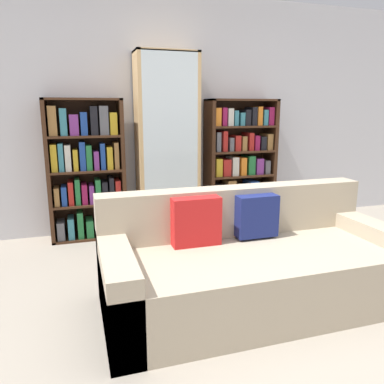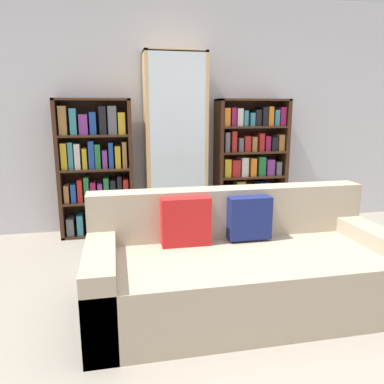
{
  "view_description": "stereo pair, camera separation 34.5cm",
  "coord_description": "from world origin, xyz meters",
  "px_view_note": "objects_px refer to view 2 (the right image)",
  "views": [
    {
      "loc": [
        -1.13,
        -1.95,
        1.42
      ],
      "look_at": [
        -0.12,
        1.27,
        0.67
      ],
      "focal_mm": 35.0,
      "sensor_mm": 36.0,
      "label": 1
    },
    {
      "loc": [
        -0.79,
        -2.04,
        1.42
      ],
      "look_at": [
        -0.12,
        1.27,
        0.67
      ],
      "focal_mm": 35.0,
      "sensor_mm": 36.0,
      "label": 2
    }
  ],
  "objects_px": {
    "bookshelf_left": "(96,169)",
    "wine_bottle": "(243,234)",
    "bookshelf_right": "(250,166)",
    "couch": "(241,268)",
    "display_cabinet": "(175,145)"
  },
  "relations": [
    {
      "from": "bookshelf_left",
      "to": "wine_bottle",
      "type": "height_order",
      "value": "bookshelf_left"
    },
    {
      "from": "bookshelf_left",
      "to": "couch",
      "type": "bearing_deg",
      "value": -59.76
    },
    {
      "from": "bookshelf_left",
      "to": "wine_bottle",
      "type": "bearing_deg",
      "value": -28.61
    },
    {
      "from": "couch",
      "to": "display_cabinet",
      "type": "xyz_separation_m",
      "value": [
        -0.18,
        1.85,
        0.73
      ]
    },
    {
      "from": "bookshelf_right",
      "to": "wine_bottle",
      "type": "bearing_deg",
      "value": -113.65
    },
    {
      "from": "display_cabinet",
      "to": "bookshelf_right",
      "type": "distance_m",
      "value": 0.96
    },
    {
      "from": "display_cabinet",
      "to": "bookshelf_right",
      "type": "bearing_deg",
      "value": 0.94
    },
    {
      "from": "couch",
      "to": "bookshelf_left",
      "type": "height_order",
      "value": "bookshelf_left"
    },
    {
      "from": "display_cabinet",
      "to": "bookshelf_right",
      "type": "relative_size",
      "value": 1.33
    },
    {
      "from": "couch",
      "to": "display_cabinet",
      "type": "relative_size",
      "value": 1.07
    },
    {
      "from": "bookshelf_left",
      "to": "wine_bottle",
      "type": "distance_m",
      "value": 1.78
    },
    {
      "from": "display_cabinet",
      "to": "couch",
      "type": "bearing_deg",
      "value": -84.31
    },
    {
      "from": "wine_bottle",
      "to": "couch",
      "type": "bearing_deg",
      "value": -110.06
    },
    {
      "from": "bookshelf_right",
      "to": "couch",
      "type": "bearing_deg",
      "value": -111.63
    },
    {
      "from": "bookshelf_left",
      "to": "wine_bottle",
      "type": "xyz_separation_m",
      "value": [
        1.47,
        -0.8,
        -0.59
      ]
    }
  ]
}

